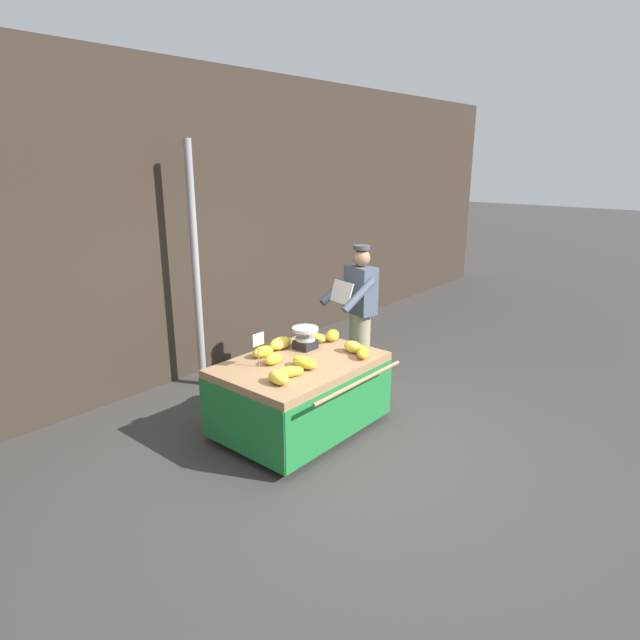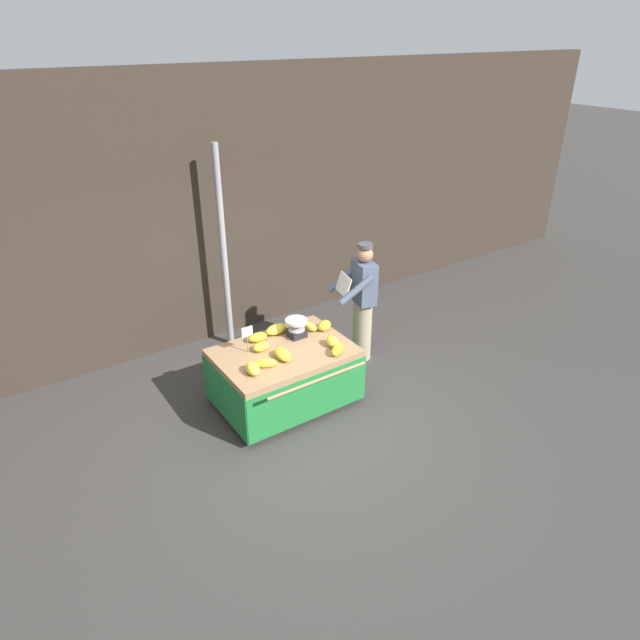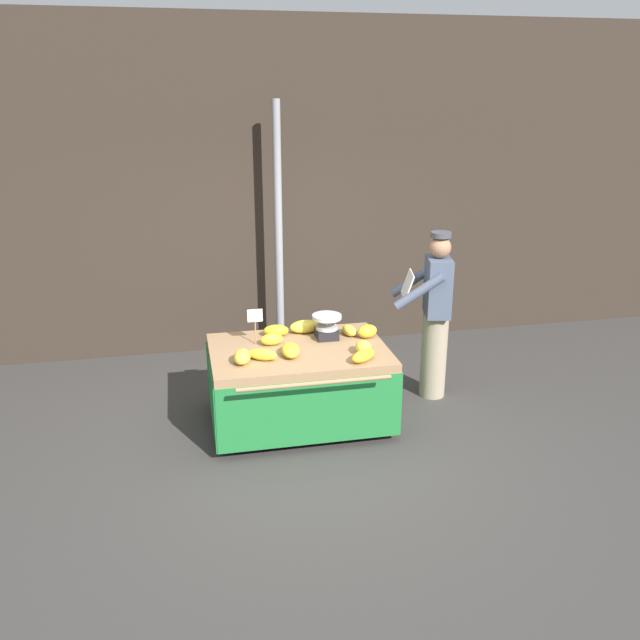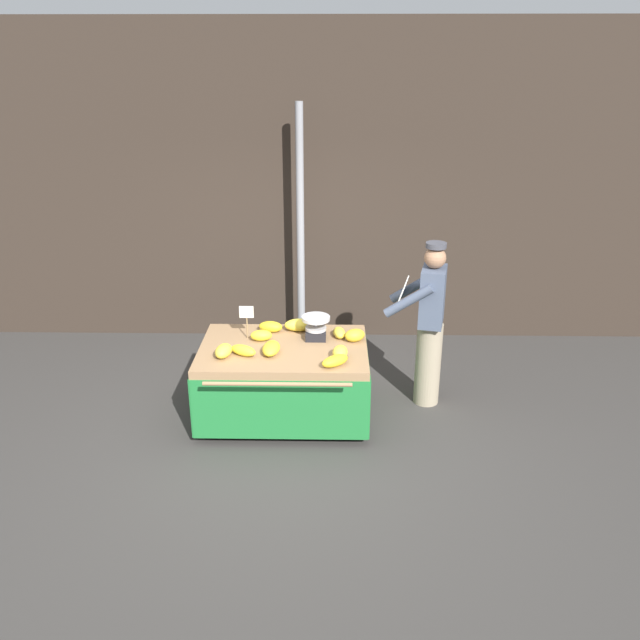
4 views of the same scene
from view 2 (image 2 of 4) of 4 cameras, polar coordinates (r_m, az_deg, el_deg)
name	(u,v)px [view 2 (image 2 of 4)]	position (r m, az deg, el deg)	size (l,w,h in m)	color
ground_plane	(312,424)	(6.80, -0.82, -10.52)	(60.00, 60.00, 0.00)	#383533
back_wall	(202,212)	(8.14, -11.87, 10.64)	(16.00, 0.24, 3.79)	#332821
street_pole	(224,252)	(7.88, -9.77, 6.87)	(0.09, 0.09, 2.91)	gray
banana_cart	(284,365)	(6.85, -3.66, -4.55)	(1.64, 1.34, 0.76)	#93704C
weighing_scale	(296,328)	(6.98, -2.41, -0.81)	(0.28, 0.28, 0.23)	black
price_sign	(247,334)	(6.62, -7.40, -1.42)	(0.14, 0.01, 0.34)	#997A51
banana_bunch_0	(283,355)	(6.56, -3.79, -3.52)	(0.16, 0.30, 0.11)	yellow
banana_bunch_1	(253,369)	(6.32, -6.84, -4.92)	(0.14, 0.24, 0.12)	yellow
banana_bunch_2	(258,337)	(6.93, -6.36, -1.76)	(0.13, 0.24, 0.11)	gold
banana_bunch_3	(324,325)	(7.14, 0.45, -0.56)	(0.15, 0.21, 0.13)	gold
banana_bunch_4	(333,342)	(6.79, 1.30, -2.22)	(0.14, 0.22, 0.12)	yellow
banana_bunch_5	(261,347)	(6.73, -6.01, -2.71)	(0.13, 0.21, 0.11)	yellow
banana_bunch_6	(310,327)	(7.15, -1.00, -0.68)	(0.12, 0.22, 0.10)	yellow
banana_bunch_7	(276,329)	(7.08, -4.46, -0.95)	(0.16, 0.30, 0.12)	yellow
banana_bunch_8	(337,349)	(6.66, 1.78, -2.99)	(0.12, 0.28, 0.10)	gold
banana_bunch_9	(266,363)	(6.42, -5.55, -4.37)	(0.12, 0.27, 0.10)	yellow
vendor_person	(362,302)	(7.65, 4.31, 1.80)	(0.65, 0.60, 1.71)	gray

